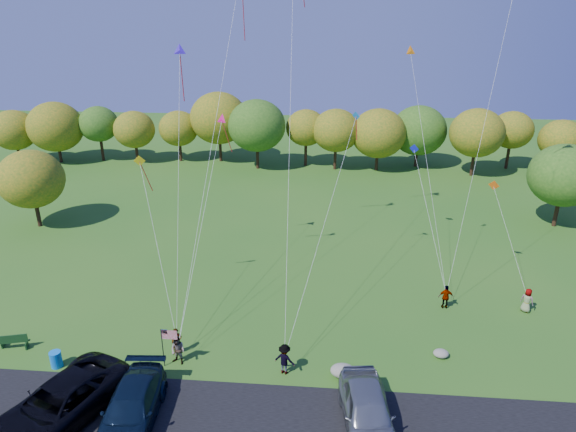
{
  "coord_description": "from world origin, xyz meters",
  "views": [
    {
      "loc": [
        3.83,
        -22.18,
        18.35
      ],
      "look_at": [
        1.4,
        6.0,
        6.7
      ],
      "focal_mm": 32.0,
      "sensor_mm": 36.0,
      "label": 1
    }
  ],
  "objects_px": {
    "flyer_a": "(177,341)",
    "flyer_d": "(446,297)",
    "flyer_e": "(527,300)",
    "minivan_silver": "(367,412)",
    "flyer_c": "(285,359)",
    "park_bench": "(13,341)",
    "minivan_dark": "(60,404)",
    "flyer_b": "(178,350)",
    "minivan_navy": "(131,409)",
    "trash_barrel": "(56,359)"
  },
  "relations": [
    {
      "from": "park_bench",
      "to": "minivan_dark",
      "type": "bearing_deg",
      "value": -57.56
    },
    {
      "from": "park_bench",
      "to": "trash_barrel",
      "type": "bearing_deg",
      "value": -36.65
    },
    {
      "from": "flyer_c",
      "to": "flyer_d",
      "type": "height_order",
      "value": "flyer_c"
    },
    {
      "from": "flyer_c",
      "to": "park_bench",
      "type": "bearing_deg",
      "value": 15.64
    },
    {
      "from": "minivan_dark",
      "to": "minivan_silver",
      "type": "height_order",
      "value": "minivan_dark"
    },
    {
      "from": "flyer_c",
      "to": "park_bench",
      "type": "distance_m",
      "value": 15.77
    },
    {
      "from": "flyer_b",
      "to": "park_bench",
      "type": "distance_m",
      "value": 9.87
    },
    {
      "from": "flyer_a",
      "to": "flyer_e",
      "type": "height_order",
      "value": "flyer_e"
    },
    {
      "from": "flyer_c",
      "to": "minivan_dark",
      "type": "bearing_deg",
      "value": 41.49
    },
    {
      "from": "minivan_navy",
      "to": "flyer_c",
      "type": "relative_size",
      "value": 3.35
    },
    {
      "from": "flyer_c",
      "to": "flyer_d",
      "type": "bearing_deg",
      "value": -125.22
    },
    {
      "from": "flyer_c",
      "to": "flyer_d",
      "type": "xyz_separation_m",
      "value": [
        9.85,
        7.27,
        -0.06
      ]
    },
    {
      "from": "flyer_a",
      "to": "trash_barrel",
      "type": "xyz_separation_m",
      "value": [
        -6.28,
        -1.7,
        -0.34
      ]
    },
    {
      "from": "minivan_dark",
      "to": "flyer_a",
      "type": "height_order",
      "value": "minivan_dark"
    },
    {
      "from": "flyer_b",
      "to": "flyer_e",
      "type": "relative_size",
      "value": 1.06
    },
    {
      "from": "minivan_dark",
      "to": "flyer_b",
      "type": "height_order",
      "value": "minivan_dark"
    },
    {
      "from": "flyer_a",
      "to": "flyer_e",
      "type": "bearing_deg",
      "value": -5.18
    },
    {
      "from": "flyer_a",
      "to": "park_bench",
      "type": "xyz_separation_m",
      "value": [
        -9.54,
        -0.39,
        -0.29
      ]
    },
    {
      "from": "flyer_d",
      "to": "flyer_e",
      "type": "height_order",
      "value": "flyer_d"
    },
    {
      "from": "minivan_dark",
      "to": "park_bench",
      "type": "height_order",
      "value": "minivan_dark"
    },
    {
      "from": "flyer_e",
      "to": "trash_barrel",
      "type": "distance_m",
      "value": 28.55
    },
    {
      "from": "minivan_navy",
      "to": "flyer_d",
      "type": "distance_m",
      "value": 20.27
    },
    {
      "from": "minivan_silver",
      "to": "trash_barrel",
      "type": "xyz_separation_m",
      "value": [
        -16.66,
        3.06,
        -0.56
      ]
    },
    {
      "from": "flyer_a",
      "to": "flyer_c",
      "type": "xyz_separation_m",
      "value": [
        6.21,
        -1.14,
        0.08
      ]
    },
    {
      "from": "minivan_navy",
      "to": "flyer_b",
      "type": "height_order",
      "value": "minivan_navy"
    },
    {
      "from": "park_bench",
      "to": "trash_barrel",
      "type": "height_order",
      "value": "park_bench"
    },
    {
      "from": "minivan_dark",
      "to": "park_bench",
      "type": "relative_size",
      "value": 4.09
    },
    {
      "from": "minivan_navy",
      "to": "flyer_c",
      "type": "height_order",
      "value": "minivan_navy"
    },
    {
      "from": "flyer_a",
      "to": "park_bench",
      "type": "height_order",
      "value": "flyer_a"
    },
    {
      "from": "minivan_dark",
      "to": "flyer_a",
      "type": "relative_size",
      "value": 4.33
    },
    {
      "from": "minivan_navy",
      "to": "trash_barrel",
      "type": "height_order",
      "value": "minivan_navy"
    },
    {
      "from": "flyer_b",
      "to": "flyer_d",
      "type": "distance_m",
      "value": 17.23
    },
    {
      "from": "flyer_c",
      "to": "flyer_d",
      "type": "distance_m",
      "value": 12.25
    },
    {
      "from": "trash_barrel",
      "to": "flyer_e",
      "type": "bearing_deg",
      "value": 15.98
    },
    {
      "from": "flyer_c",
      "to": "flyer_a",
      "type": "bearing_deg",
      "value": 7.97
    },
    {
      "from": "minivan_dark",
      "to": "flyer_c",
      "type": "bearing_deg",
      "value": 44.89
    },
    {
      "from": "flyer_b",
      "to": "trash_barrel",
      "type": "relative_size",
      "value": 1.85
    },
    {
      "from": "minivan_navy",
      "to": "flyer_a",
      "type": "relative_size",
      "value": 3.67
    },
    {
      "from": "park_bench",
      "to": "minivan_navy",
      "type": "bearing_deg",
      "value": -44.21
    },
    {
      "from": "minivan_navy",
      "to": "park_bench",
      "type": "distance_m",
      "value": 10.27
    },
    {
      "from": "flyer_e",
      "to": "minivan_silver",
      "type": "bearing_deg",
      "value": 84.78
    },
    {
      "from": "flyer_d",
      "to": "park_bench",
      "type": "distance_m",
      "value": 26.42
    },
    {
      "from": "flyer_c",
      "to": "trash_barrel",
      "type": "bearing_deg",
      "value": 20.91
    },
    {
      "from": "flyer_a",
      "to": "flyer_b",
      "type": "xyz_separation_m",
      "value": [
        0.31,
        -0.86,
        0.06
      ]
    },
    {
      "from": "flyer_a",
      "to": "flyer_d",
      "type": "distance_m",
      "value": 17.19
    },
    {
      "from": "flyer_c",
      "to": "flyer_e",
      "type": "xyz_separation_m",
      "value": [
        14.96,
        7.3,
        -0.06
      ]
    },
    {
      "from": "minivan_silver",
      "to": "flyer_a",
      "type": "height_order",
      "value": "minivan_silver"
    },
    {
      "from": "minivan_dark",
      "to": "flyer_a",
      "type": "xyz_separation_m",
      "value": [
        4.0,
        5.5,
        -0.22
      ]
    },
    {
      "from": "flyer_a",
      "to": "flyer_c",
      "type": "bearing_deg",
      "value": -31.78
    },
    {
      "from": "flyer_b",
      "to": "park_bench",
      "type": "xyz_separation_m",
      "value": [
        -9.85,
        0.47,
        -0.35
      ]
    }
  ]
}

